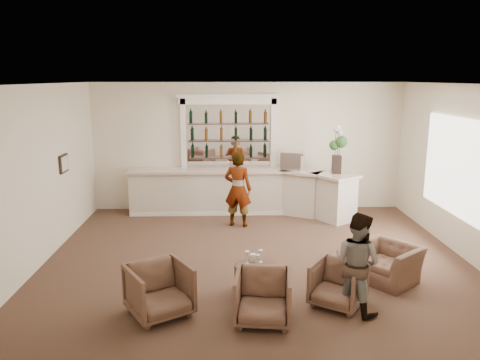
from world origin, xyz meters
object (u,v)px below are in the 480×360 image
Objects in this scene: bar_counter at (242,192)px; armchair_far at (387,263)px; armchair_center at (263,297)px; guest at (357,263)px; espresso_machine at (292,161)px; sommelier at (238,189)px; armchair_left at (159,290)px; cocktail_table at (255,279)px; armchair_right at (338,284)px; flower_vase at (337,146)px.

bar_counter is 4.75m from armchair_far.
armchair_far is (2.22, 1.31, -0.05)m from armchair_center.
guest is 2.92× the size of espresso_machine.
armchair_left is (-1.25, -4.19, -0.50)m from sommelier.
armchair_far is at bearing -15.05° from armchair_left.
sommelier is at bearing -97.54° from bar_counter.
cocktail_table is 0.81× the size of armchair_center.
espresso_machine is at bearing 123.76° from armchair_right.
guest reaches higher than armchair_far.
armchair_left reaches higher than armchair_far.
bar_counter is 4.57m from cocktail_table.
bar_counter reaches higher than armchair_center.
sommelier is at bearing -167.89° from flower_vase.
cocktail_table is 1.66m from guest.
armchair_center is at bearing -80.13° from espresso_machine.
sommelier is at bearing -22.84° from guest.
flower_vase is (0.76, 4.67, 1.03)m from guest.
armchair_far is at bearing -60.47° from bar_counter.
guest is 1.47m from armchair_center.
bar_counter is at bearing 137.93° from armchair_right.
cocktail_table is 0.37× the size of sommelier.
flower_vase is at bearing -53.57° from guest.
flower_vase reaches higher than sommelier.
guest is (1.51, -5.18, 0.19)m from bar_counter.
armchair_far is (0.83, 1.05, -0.44)m from guest.
armchair_center is (-1.39, -0.26, -0.39)m from guest.
cocktail_table is at bearing -89.41° from bar_counter.
flower_vase is at bearing -12.51° from bar_counter.
sommelier is 3.38× the size of espresso_machine.
armchair_far is at bearing -82.78° from guest.
armchair_far is at bearing 10.71° from cocktail_table.
bar_counter is 3.75× the size of guest.
armchair_far is at bearing 144.63° from sommelier.
guest is 1.88× the size of armchair_center.
flower_vase is (1.00, -0.48, 0.43)m from espresso_machine.
guest is (1.64, -4.16, -0.12)m from sommelier.
guest reaches higher than bar_counter.
guest is 4.85m from flower_vase.
bar_counter is at bearing 170.29° from armchair_far.
armchair_left is at bearing -95.18° from espresso_machine.
armchair_center is at bearing -40.01° from armchair_left.
sommelier is 1.16× the size of guest.
bar_counter reaches higher than cocktail_table.
flower_vase is (0.97, 4.49, 1.45)m from armchair_right.
sommelier is 2.35× the size of armchair_right.
guest reaches higher than cocktail_table.
flower_vase is at bearing 141.94° from armchair_far.
guest is 2.03× the size of armchair_right.
sommelier is (-0.18, 3.54, 0.63)m from cocktail_table.
sommelier reaches higher than armchair_center.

